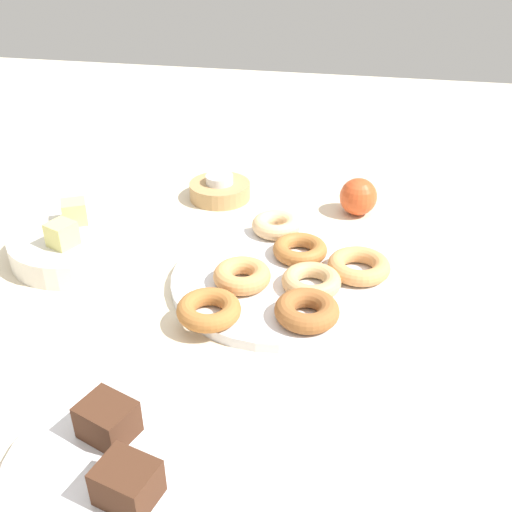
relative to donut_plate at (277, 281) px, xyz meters
The scene contains 18 objects.
ground_plane 0.01m from the donut_plate, ahead, with size 2.40×2.40×0.00m, color beige.
donut_plate is the anchor object (origin of this frame).
donut_0 0.06m from the donut_plate, 122.03° to the left, with size 0.08×0.08×0.03m, color tan.
donut_1 0.13m from the donut_plate, 148.53° to the left, with size 0.08×0.08×0.02m, color #AD6B33.
donut_2 0.07m from the donut_plate, 21.52° to the right, with size 0.08×0.08×0.02m, color #AD6B33.
donut_3 0.06m from the donut_plate, 111.18° to the right, with size 0.08×0.08×0.02m, color tan.
donut_4 0.11m from the donut_plate, 148.92° to the right, with size 0.08×0.08×0.03m, color #995B2D.
donut_5 0.13m from the donut_plate, 10.45° to the left, with size 0.08×0.08×0.03m, color #EABC84.
donut_6 0.12m from the donut_plate, 74.40° to the right, with size 0.09×0.09×0.02m, color tan.
cake_plate 0.35m from the donut_plate, 166.01° to the left, with size 0.24×0.24×0.01m, color silver.
brownie_near 0.39m from the donut_plate, 169.86° to the left, with size 0.04×0.05×0.04m, color #472819.
brownie_far 0.34m from the donut_plate, 159.86° to the left, with size 0.04×0.05×0.04m, color #472819.
candle_holder 0.30m from the donut_plate, 30.15° to the left, with size 0.11×0.11×0.03m, color tan.
tealight 0.30m from the donut_plate, 30.15° to the left, with size 0.05×0.05×0.01m, color silver.
fruit_bowl 0.32m from the donut_plate, 86.50° to the left, with size 0.20×0.20×0.04m, color silver.
melon_chunk_left 0.32m from the donut_plate, 92.80° to the left, with size 0.04×0.04×0.04m, color #DBD67A.
melon_chunk_right 0.34m from the donut_plate, 80.71° to the left, with size 0.04×0.04×0.04m, color #DBD67A.
apple 0.27m from the donut_plate, 21.79° to the right, with size 0.06×0.06×0.06m, color #CC4C23.
Camera 1 is at (-0.69, -0.11, 0.47)m, focal length 41.24 mm.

